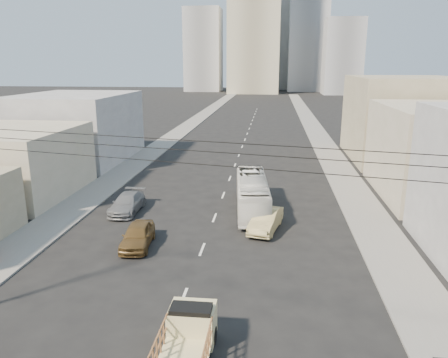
% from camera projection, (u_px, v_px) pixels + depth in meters
% --- Properties ---
extents(sidewalk_left, '(3.50, 180.00, 0.12)m').
position_uv_depth(sidewalk_left, '(188.00, 126.00, 82.95)').
color(sidewalk_left, slate).
rests_on(sidewalk_left, ground).
extents(sidewalk_right, '(3.50, 180.00, 0.12)m').
position_uv_depth(sidewalk_right, '(313.00, 128.00, 80.42)').
color(sidewalk_right, slate).
rests_on(sidewalk_right, ground).
extents(lane_dashes, '(0.15, 104.00, 0.01)m').
position_uv_depth(lane_dashes, '(244.00, 143.00, 65.37)').
color(lane_dashes, silver).
rests_on(lane_dashes, ground).
extents(flatbed_pickup, '(1.95, 4.41, 1.90)m').
position_uv_depth(flatbed_pickup, '(187.00, 336.00, 17.20)').
color(flatbed_pickup, beige).
rests_on(flatbed_pickup, ground).
extents(city_bus, '(3.27, 10.26, 2.81)m').
position_uv_depth(city_bus, '(252.00, 194.00, 35.03)').
color(city_bus, silver).
rests_on(city_bus, ground).
extents(sedan_brown, '(2.16, 4.54, 1.50)m').
position_uv_depth(sedan_brown, '(138.00, 235.00, 28.21)').
color(sedan_brown, brown).
rests_on(sedan_brown, ground).
extents(sedan_tan, '(2.58, 4.89, 1.53)m').
position_uv_depth(sedan_tan, '(266.00, 220.00, 30.97)').
color(sedan_tan, tan).
rests_on(sedan_tan, ground).
extents(sedan_grey, '(2.06, 4.97, 1.44)m').
position_uv_depth(sedan_grey, '(127.00, 203.00, 34.83)').
color(sedan_grey, slate).
rests_on(sedan_grey, ground).
extents(overhead_wires, '(23.01, 5.02, 0.72)m').
position_uv_depth(overhead_wires, '(134.00, 148.00, 13.60)').
color(overhead_wires, black).
rests_on(overhead_wires, ground).
extents(bldg_right_mid, '(11.00, 14.00, 8.00)m').
position_uv_depth(bldg_right_mid, '(447.00, 152.00, 38.23)').
color(bldg_right_mid, '#A8A087').
rests_on(bldg_right_mid, ground).
extents(bldg_right_far, '(12.00, 16.00, 10.00)m').
position_uv_depth(bldg_right_far, '(402.00, 119.00, 53.29)').
color(bldg_right_far, gray).
rests_on(bldg_right_far, ground).
extents(bldg_left_mid, '(11.00, 12.00, 6.00)m').
position_uv_depth(bldg_left_mid, '(9.00, 162.00, 38.79)').
color(bldg_left_mid, '#A8A087').
rests_on(bldg_left_mid, ground).
extents(bldg_left_far, '(12.00, 16.00, 8.00)m').
position_uv_depth(bldg_left_far, '(76.00, 127.00, 53.00)').
color(bldg_left_far, gray).
rests_on(bldg_left_far, ground).
extents(high_rise_tower, '(20.00, 20.00, 60.00)m').
position_uv_depth(high_rise_tower, '(255.00, 15.00, 170.52)').
color(high_rise_tower, gray).
rests_on(high_rise_tower, ground).
extents(midrise_ne, '(16.00, 16.00, 40.00)m').
position_uv_depth(midrise_ne, '(308.00, 43.00, 185.11)').
color(midrise_ne, gray).
rests_on(midrise_ne, ground).
extents(midrise_nw, '(15.00, 15.00, 34.00)m').
position_uv_depth(midrise_nw, '(204.00, 50.00, 185.82)').
color(midrise_nw, gray).
rests_on(midrise_nw, ground).
extents(midrise_back, '(18.00, 18.00, 44.00)m').
position_uv_depth(midrise_back, '(279.00, 40.00, 200.31)').
color(midrise_back, gray).
rests_on(midrise_back, ground).
extents(midrise_east, '(14.00, 14.00, 28.00)m').
position_uv_depth(midrise_east, '(343.00, 57.00, 166.14)').
color(midrise_east, gray).
rests_on(midrise_east, ground).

